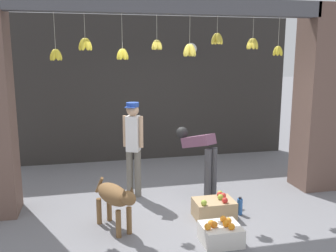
# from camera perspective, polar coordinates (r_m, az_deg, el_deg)

# --- Properties ---
(ground_plane) EXTENTS (60.00, 60.00, 0.00)m
(ground_plane) POSITION_cam_1_polar(r_m,az_deg,el_deg) (5.98, 0.88, -12.01)
(ground_plane) COLOR slate
(shop_back_wall) EXTENTS (6.61, 0.12, 3.13)m
(shop_back_wall) POSITION_cam_1_polar(r_m,az_deg,el_deg) (8.26, -3.66, 5.60)
(shop_back_wall) COLOR #2D2B28
(shop_back_wall) RESTS_ON ground_plane
(shop_pillar_right) EXTENTS (0.70, 0.60, 3.13)m
(shop_pillar_right) POSITION_cam_1_polar(r_m,az_deg,el_deg) (6.95, 22.15, 3.81)
(shop_pillar_right) COLOR brown
(shop_pillar_right) RESTS_ON ground_plane
(storefront_awning) EXTENTS (4.71, 0.28, 0.91)m
(storefront_awning) POSITION_cam_1_polar(r_m,az_deg,el_deg) (5.66, 0.70, 17.20)
(storefront_awning) COLOR #4C4C51
(dog) EXTENTS (0.57, 0.92, 0.69)m
(dog) POSITION_cam_1_polar(r_m,az_deg,el_deg) (5.10, -8.11, -10.66)
(dog) COLOR brown
(dog) RESTS_ON ground_plane
(shopkeeper) EXTENTS (0.31, 0.30, 1.57)m
(shopkeeper) POSITION_cam_1_polar(r_m,az_deg,el_deg) (6.10, -5.33, -2.54)
(shopkeeper) COLOR #6B665B
(shopkeeper) RESTS_ON ground_plane
(worker_stooping) EXTENTS (0.54, 0.78, 1.10)m
(worker_stooping) POSITION_cam_1_polar(r_m,az_deg,el_deg) (6.21, 4.94, -4.03)
(worker_stooping) COLOR #424247
(worker_stooping) RESTS_ON ground_plane
(fruit_crate_oranges) EXTENTS (0.48, 0.43, 0.31)m
(fruit_crate_oranges) POSITION_cam_1_polar(r_m,az_deg,el_deg) (4.90, 8.04, -15.90)
(fruit_crate_oranges) COLOR silver
(fruit_crate_oranges) RESTS_ON ground_plane
(fruit_crate_apples) EXTENTS (0.57, 0.41, 0.34)m
(fruit_crate_apples) POSITION_cam_1_polar(r_m,az_deg,el_deg) (5.57, 7.05, -12.32)
(fruit_crate_apples) COLOR tan
(fruit_crate_apples) RESTS_ON ground_plane
(water_bottle) EXTENTS (0.08, 0.08, 0.27)m
(water_bottle) POSITION_cam_1_polar(r_m,az_deg,el_deg) (5.72, 10.88, -11.95)
(water_bottle) COLOR #2D60AD
(water_bottle) RESTS_ON ground_plane
(wall_clock) EXTENTS (0.27, 0.03, 0.27)m
(wall_clock) POSITION_cam_1_polar(r_m,az_deg,el_deg) (8.38, 3.52, 11.64)
(wall_clock) COLOR black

